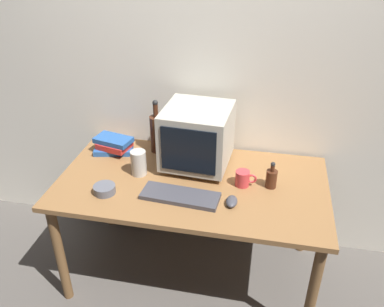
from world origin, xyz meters
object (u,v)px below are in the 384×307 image
cd_spindle (105,189)px  bottle_short (271,178)px  metal_canister (139,163)px  computer_mouse (232,201)px  bottle_tall (157,132)px  crt_monitor (197,137)px  keyboard (180,196)px  mug (243,178)px  book_stack (114,145)px

cd_spindle → bottle_short: bearing=15.1°
cd_spindle → metal_canister: size_ratio=0.80×
computer_mouse → cd_spindle: size_ratio=0.83×
bottle_tall → cd_spindle: bottle_tall is taller
crt_monitor → bottle_tall: crt_monitor is taller
bottle_tall → metal_canister: bearing=-96.0°
bottle_tall → bottle_short: bearing=-19.9°
keyboard → mug: (0.32, 0.19, 0.03)m
crt_monitor → metal_canister: crt_monitor is taller
book_stack → crt_monitor: bearing=-4.6°
bottle_short → mug: bearing=-174.1°
bottle_short → mug: (-0.16, -0.02, -0.01)m
crt_monitor → cd_spindle: crt_monitor is taller
computer_mouse → bottle_tall: bearing=139.1°
book_stack → bottle_short: bearing=-10.9°
cd_spindle → keyboard: bearing=5.2°
bottle_short → book_stack: bottle_short is taller
keyboard → book_stack: bearing=147.3°
bottle_tall → crt_monitor: bearing=-22.3°
keyboard → bottle_tall: 0.55m
book_stack → metal_canister: metal_canister is taller
bottle_tall → bottle_short: 0.78m
computer_mouse → bottle_short: bearing=46.3°
bottle_tall → book_stack: bearing=-165.0°
bottle_short → mug: bottle_short is taller
metal_canister → bottle_short: bearing=1.5°
keyboard → cd_spindle: cd_spindle is taller
bottle_tall → cd_spindle: bearing=-107.2°
cd_spindle → metal_canister: metal_canister is taller
crt_monitor → computer_mouse: 0.47m
book_stack → metal_canister: 0.32m
crt_monitor → keyboard: crt_monitor is taller
keyboard → computer_mouse: computer_mouse is taller
book_stack → cd_spindle: book_stack is taller
bottle_short → book_stack: 1.02m
bottle_tall → bottle_short: bottle_tall is taller
computer_mouse → cd_spindle: bearing=-176.8°
bottle_tall → book_stack: size_ratio=1.34×
book_stack → bottle_tall: bearing=15.0°
crt_monitor → bottle_short: bearing=-18.3°
computer_mouse → bottle_short: (0.20, 0.20, 0.04)m
keyboard → bottle_short: (0.47, 0.20, 0.05)m
computer_mouse → metal_canister: bearing=162.3°
cd_spindle → computer_mouse: bearing=3.0°
crt_monitor → computer_mouse: bearing=-54.2°
bottle_short → metal_canister: (-0.76, -0.02, 0.02)m
computer_mouse → bottle_short: 0.28m
mug → cd_spindle: bearing=-163.0°
crt_monitor → computer_mouse: crt_monitor is taller
bottle_short → cd_spindle: bearing=-164.9°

